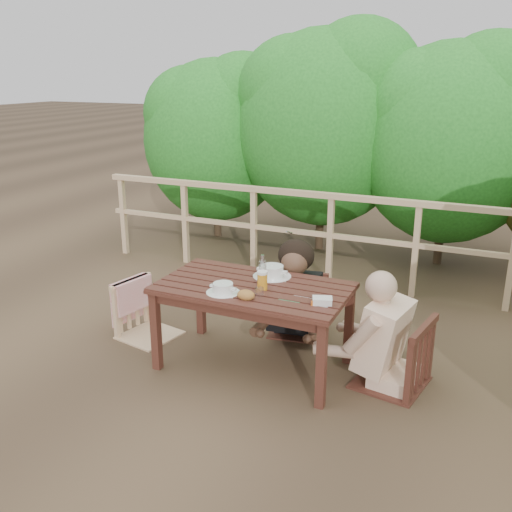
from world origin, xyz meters
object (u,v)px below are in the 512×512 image
at_px(woman, 300,258).
at_px(bread_roll, 246,295).
at_px(table, 253,327).
at_px(chair_far, 299,282).
at_px(bottle, 262,270).
at_px(tumbler, 259,293).
at_px(butter_tub, 322,302).
at_px(chair_left, 147,287).
at_px(diner_right, 401,296).
at_px(soup_near, 223,289).
at_px(chair_right, 395,321).
at_px(soup_far, 272,272).
at_px(beer_glass, 262,281).

xyz_separation_m(woman, bread_roll, (-0.05, -1.01, 0.02)).
height_order(table, chair_far, chair_far).
relative_size(bottle, tumbler, 3.11).
relative_size(woman, butter_tub, 9.94).
height_order(chair_left, diner_right, diner_right).
distance_m(soup_near, bottle, 0.35).
bearing_deg(soup_near, bread_roll, -11.44).
xyz_separation_m(chair_right, bottle, (-1.00, -0.11, 0.28)).
bearing_deg(soup_far, diner_right, -4.16).
relative_size(chair_left, soup_far, 3.04).
height_order(soup_far, bread_roll, soup_far).
bearing_deg(bottle, chair_left, 177.81).
height_order(woman, diner_right, diner_right).
height_order(chair_far, chair_right, chair_right).
height_order(diner_right, butter_tub, diner_right).
relative_size(soup_near, bottle, 1.03).
bearing_deg(diner_right, chair_right, 100.39).
relative_size(woman, tumbler, 17.49).
xyz_separation_m(beer_glass, butter_tub, (0.50, -0.09, -0.05)).
bearing_deg(woman, table, 73.00).
xyz_separation_m(diner_right, tumbler, (-0.95, -0.35, -0.00)).
bearing_deg(soup_far, table, -102.68).
relative_size(woman, beer_glass, 8.97).
height_order(table, bottle, bottle).
distance_m(woman, diner_right, 1.13).
height_order(chair_far, bread_roll, chair_far).
distance_m(table, tumbler, 0.44).
distance_m(chair_right, butter_tub, 0.58).
bearing_deg(soup_far, woman, 84.04).
height_order(chair_left, chair_far, chair_far).
height_order(chair_far, tumbler, chair_far).
distance_m(chair_left, soup_far, 1.14).
relative_size(soup_far, tumbler, 3.88).
height_order(chair_left, butter_tub, chair_left).
height_order(chair_right, soup_far, chair_right).
relative_size(soup_far, bottle, 1.25).
relative_size(diner_right, butter_tub, 10.28).
height_order(chair_left, bread_roll, chair_left).
height_order(chair_far, woman, woman).
bearing_deg(beer_glass, chair_far, 88.99).
height_order(chair_far, beer_glass, chair_far).
distance_m(table, chair_right, 1.08).
bearing_deg(chair_far, diner_right, -38.68).
height_order(woman, soup_far, woman).
distance_m(chair_far, butter_tub, 1.01).
xyz_separation_m(soup_far, beer_glass, (0.04, -0.28, 0.03)).
bearing_deg(tumbler, butter_tub, 6.58).
distance_m(soup_near, soup_far, 0.50).
xyz_separation_m(tumbler, butter_tub, (0.46, 0.05, -0.01)).
relative_size(chair_far, chair_right, 0.93).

